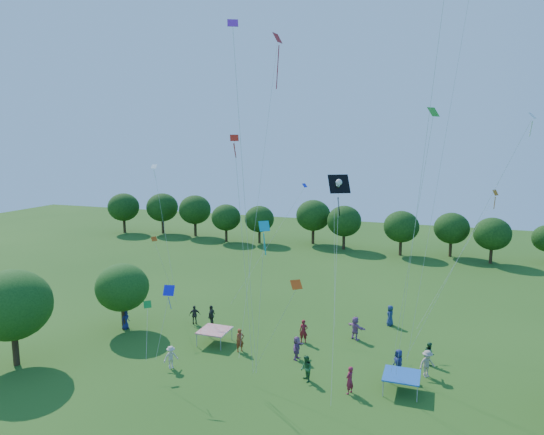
{
  "coord_description": "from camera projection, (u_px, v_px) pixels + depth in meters",
  "views": [
    {
      "loc": [
        9.31,
        -12.18,
        15.45
      ],
      "look_at": [
        0.0,
        14.0,
        11.0
      ],
      "focal_mm": 32.0,
      "sensor_mm": 36.0,
      "label": 1
    }
  ],
  "objects": [
    {
      "name": "small_kite_0",
      "position": [
        239.0,
        201.0,
        26.8
      ],
      "size": [
        0.55,
        2.15,
        14.44
      ],
      "color": "red"
    },
    {
      "name": "small_kite_8",
      "position": [
        158.0,
        250.0,
        40.71
      ],
      "size": [
        0.95,
        2.32,
        6.2
      ],
      "color": "#CB440B"
    },
    {
      "name": "near_tree_west",
      "position": [
        12.0,
        305.0,
        32.98
      ],
      "size": [
        5.33,
        5.33,
        6.76
      ],
      "color": "#422B19",
      "rests_on": "ground"
    },
    {
      "name": "crowd_person_11",
      "position": [
        355.0,
        328.0,
        37.87
      ],
      "size": [
        1.79,
        1.44,
        1.85
      ],
      "primitive_type": "imported",
      "rotation": [
        0.0,
        0.0,
        2.58
      ],
      "color": "#A862A0",
      "rests_on": "ground"
    },
    {
      "name": "crowd_person_4",
      "position": [
        211.0,
        316.0,
        40.55
      ],
      "size": [
        0.5,
        1.07,
        1.81
      ],
      "primitive_type": "imported",
      "rotation": [
        0.0,
        0.0,
        4.69
      ],
      "color": "#3A352E",
      "rests_on": "ground"
    },
    {
      "name": "small_kite_11",
      "position": [
        423.0,
        175.0,
        25.94
      ],
      "size": [
        2.08,
        2.34,
        15.83
      ],
      "color": "green"
    },
    {
      "name": "small_kite_13",
      "position": [
        448.0,
        122.0,
        29.16
      ],
      "size": [
        2.75,
        1.21,
        23.51
      ],
      "color": "#611894"
    },
    {
      "name": "small_kite_7",
      "position": [
        263.0,
        251.0,
        26.88
      ],
      "size": [
        1.49,
        1.89,
        9.78
      ],
      "color": "#0C9FBD"
    },
    {
      "name": "small_kite_4",
      "position": [
        285.0,
        218.0,
        41.47
      ],
      "size": [
        6.05,
        2.9,
        10.51
      ],
      "color": "#1625DD"
    },
    {
      "name": "pirate_kite",
      "position": [
        339.0,
        186.0,
        29.45
      ],
      "size": [
        1.66,
        6.01,
        12.06
      ],
      "color": "black"
    },
    {
      "name": "small_kite_2",
      "position": [
        430.0,
        111.0,
        23.05
      ],
      "size": [
        2.15,
        5.67,
        22.27
      ],
      "color": "#A5D012"
    },
    {
      "name": "crowd_person_10",
      "position": [
        195.0,
        315.0,
        41.03
      ],
      "size": [
        1.04,
        0.87,
        1.62
      ],
      "primitive_type": "imported",
      "rotation": [
        0.0,
        0.0,
        3.7
      ],
      "color": "#39322D",
      "rests_on": "ground"
    },
    {
      "name": "crowd_person_0",
      "position": [
        398.0,
        363.0,
        31.98
      ],
      "size": [
        0.91,
        1.01,
        1.81
      ],
      "primitive_type": "imported",
      "rotation": [
        0.0,
        0.0,
        5.32
      ],
      "color": "navy",
      "rests_on": "ground"
    },
    {
      "name": "crowd_person_6",
      "position": [
        390.0,
        315.0,
        40.71
      ],
      "size": [
        0.47,
        0.86,
        1.74
      ],
      "primitive_type": "imported",
      "rotation": [
        0.0,
        0.0,
        4.71
      ],
      "color": "navy",
      "rests_on": "ground"
    },
    {
      "name": "small_kite_6",
      "position": [
        494.0,
        191.0,
        27.43
      ],
      "size": [
        6.26,
        1.85,
        15.61
      ],
      "color": "white"
    },
    {
      "name": "small_kite_9",
      "position": [
        480.0,
        220.0,
        37.19
      ],
      "size": [
        5.4,
        4.47,
        10.38
      ],
      "color": "orange"
    },
    {
      "name": "tent_red_stripe",
      "position": [
        214.0,
        330.0,
        37.08
      ],
      "size": [
        2.2,
        2.2,
        1.1
      ],
      "color": "red",
      "rests_on": "ground"
    },
    {
      "name": "small_kite_5",
      "position": [
        241.0,
        140.0,
        24.78
      ],
      "size": [
        0.75,
        4.18,
        19.83
      ],
      "color": "purple"
    },
    {
      "name": "red_high_kite",
      "position": [
        272.0,
        89.0,
        33.72
      ],
      "size": [
        0.8,
        6.61,
        21.59
      ],
      "color": "red"
    },
    {
      "name": "crowd_person_12",
      "position": [
        125.0,
        319.0,
        39.99
      ],
      "size": [
        0.45,
        0.83,
        1.68
      ],
      "primitive_type": "imported",
      "rotation": [
        0.0,
        0.0,
        1.58
      ],
      "color": "navy",
      "rests_on": "ground"
    },
    {
      "name": "crowd_person_9",
      "position": [
        427.0,
        364.0,
        31.83
      ],
      "size": [
        1.26,
        1.19,
        1.83
      ],
      "primitive_type": "imported",
      "rotation": [
        0.0,
        0.0,
        0.71
      ],
      "color": "tan",
      "rests_on": "ground"
    },
    {
      "name": "crowd_person_2",
      "position": [
        306.0,
        369.0,
        31.24
      ],
      "size": [
        0.87,
        0.96,
        1.72
      ],
      "primitive_type": "imported",
      "rotation": [
        0.0,
        0.0,
        5.34
      ],
      "color": "#296031",
      "rests_on": "ground"
    },
    {
      "name": "small_kite_10",
      "position": [
        334.0,
        210.0,
        40.44
      ],
      "size": [
        1.79,
        5.72,
        10.42
      ],
      "color": "#C77F11"
    },
    {
      "name": "crowd_person_7",
      "position": [
        350.0,
        380.0,
        29.73
      ],
      "size": [
        0.65,
        0.77,
        1.76
      ],
      "primitive_type": "imported",
      "rotation": [
        0.0,
        0.0,
        4.3
      ],
      "color": "maroon",
      "rests_on": "ground"
    },
    {
      "name": "small_kite_14",
      "position": [
        158.0,
        193.0,
        44.23
      ],
      "size": [
        3.62,
        2.56,
        11.94
      ],
      "color": "white"
    },
    {
      "name": "near_tree_north",
      "position": [
        122.0,
        287.0,
        39.5
      ],
      "size": [
        4.31,
        4.31,
        5.52
      ],
      "color": "#422B19",
      "rests_on": "ground"
    },
    {
      "name": "crowd_person_5",
      "position": [
        297.0,
        348.0,
        34.41
      ],
      "size": [
        0.73,
        1.64,
        1.7
      ],
      "primitive_type": "imported",
      "rotation": [
        0.0,
        0.0,
        1.46
      ],
      "color": "#8A5086",
      "rests_on": "ground"
    },
    {
      "name": "treeline",
      "position": [
        359.0,
        221.0,
        68.35
      ],
      "size": [
        88.01,
        8.77,
        6.77
      ],
      "color": "#422B19",
      "rests_on": "ground"
    },
    {
      "name": "crowd_person_8",
      "position": [
        429.0,
        353.0,
        33.69
      ],
      "size": [
        0.69,
        0.88,
        1.58
      ],
      "primitive_type": "imported",
      "rotation": [
        0.0,
        0.0,
        1.97
      ],
      "color": "#255735",
      "rests_on": "ground"
    },
    {
      "name": "small_kite_12",
      "position": [
        168.0,
        296.0,
        30.95
      ],
      "size": [
        1.31,
        0.68,
        4.97
      ],
      "color": "#1617E2"
    },
    {
      "name": "tent_blue",
      "position": [
        402.0,
        376.0,
        29.97
      ],
      "size": [
        2.2,
        2.2,
        1.1
      ],
      "color": "#1B54B1",
      "rests_on": "ground"
    },
    {
      "name": "small_kite_1",
      "position": [
        288.0,
        302.0,
        25.01
      ],
      "size": [
        4.1,
        3.63,
        7.23
      ],
      "color": "#FA480D"
    },
    {
      "name": "small_kite_3",
      "position": [
        147.0,
        310.0,
        33.22
      ],
      "size": [
        1.49,
        2.43,
        3.18
      ],
      "color": "#198D2E"
    },
    {
      "name": "crowd_person_3",
      "position": [
        171.0,
        357.0,
        33.05
      ],
      "size": [
        1.03,
        1.1,
        1.59
      ],
      "primitive_type": "imported",
      "rotation": [
        0.0,
        0.0,
        0.87
      ],
      "color": "beige",
      "rests_on": "ground"
    },
    {
      "name": "crowd_person_1",
      "position": [
        240.0,
        340.0,
        35.67
      ],
      "size": [
        0.75,
        0.75,
        1.73
      ],
      "primitive_type": "imported",
      "rotation": [
        0.0,
        0.0,
        0.79
      ],
      "color": "maroon",
      "rests_on": "ground"
    },
    {
      "name": "crowd_person_13",
      "position": [
        304.0,
        331.0,
        37.29
      ],
      "size": [
        0.71,
        0.5,
        1.79
      ],
      "primitive_type": "imported",
      "rotation": [
        0.0,
        0.0,
        6.4
      ],
      "color": "maroon",
      "rests_on": "ground"
    }
  ]
}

